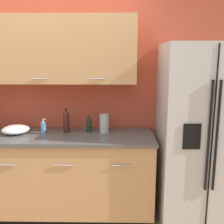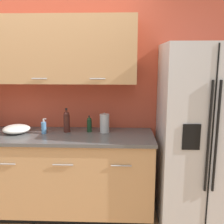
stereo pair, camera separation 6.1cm
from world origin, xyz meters
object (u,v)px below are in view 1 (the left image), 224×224
steel_canister (104,123)px  oil_bottle (89,124)px  refrigerator (200,135)px  mixing_bowl (16,129)px  soap_dispenser (43,128)px  wine_bottle (66,121)px

steel_canister → oil_bottle: bearing=178.0°
oil_bottle → steel_canister: (0.17, -0.01, 0.02)m
refrigerator → mixing_bowl: refrigerator is taller
soap_dispenser → mixing_bowl: (-0.31, 0.01, -0.02)m
oil_bottle → mixing_bowl: 0.80m
refrigerator → steel_canister: size_ratio=8.54×
soap_dispenser → wine_bottle: bearing=16.3°
mixing_bowl → wine_bottle: bearing=6.0°
refrigerator → oil_bottle: 1.19m
wine_bottle → soap_dispenser: 0.25m
wine_bottle → mixing_bowl: (-0.55, -0.06, -0.08)m
wine_bottle → oil_bottle: (0.25, 0.02, -0.04)m
wine_bottle → oil_bottle: wine_bottle is taller
steel_canister → mixing_bowl: size_ratio=0.75×
soap_dispenser → oil_bottle: 0.49m
steel_canister → wine_bottle: bearing=-178.4°
wine_bottle → soap_dispenser: size_ratio=1.60×
oil_bottle → steel_canister: 0.17m
wine_bottle → steel_canister: 0.42m
oil_bottle → mixing_bowl: bearing=-174.6°
refrigerator → oil_bottle: refrigerator is taller
refrigerator → soap_dispenser: size_ratio=11.18×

